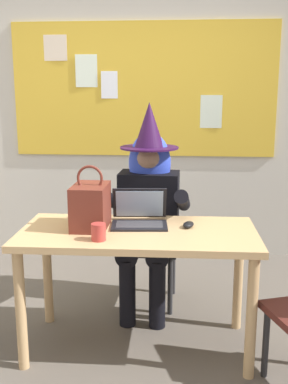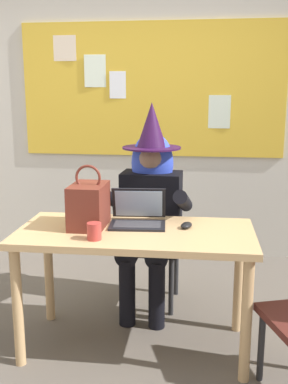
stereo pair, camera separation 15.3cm
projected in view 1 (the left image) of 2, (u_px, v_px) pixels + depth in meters
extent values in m
plane|color=#5B544C|center=(117.00, 353.00, 2.82)|extent=(24.00, 24.00, 0.00)
cube|color=beige|center=(144.00, 102.00, 4.32)|extent=(6.01, 0.10, 2.88)
cube|color=gold|center=(143.00, 90.00, 4.24)|extent=(2.40, 0.02, 1.20)
cube|color=white|center=(109.00, 85.00, 4.24)|extent=(0.15, 0.01, 0.24)
cube|color=#F4E0C6|center=(54.00, 48.00, 4.21)|extent=(0.24, 0.01, 0.23)
cube|color=white|center=(89.00, 71.00, 4.23)|extent=(0.24, 0.02, 0.29)
cube|color=white|center=(211.00, 112.00, 4.22)|extent=(0.20, 0.01, 0.29)
cube|color=tan|center=(138.00, 234.00, 2.74)|extent=(1.40, 0.70, 0.04)
cylinder|color=tan|center=(21.00, 311.00, 2.59)|extent=(0.06, 0.06, 0.71)
cylinder|color=tan|center=(251.00, 318.00, 2.51)|extent=(0.06, 0.06, 0.71)
cylinder|color=tan|center=(48.00, 272.00, 3.13)|extent=(0.06, 0.06, 0.71)
cylinder|color=tan|center=(238.00, 278.00, 3.04)|extent=(0.06, 0.06, 0.71)
cube|color=black|center=(149.00, 246.00, 3.40)|extent=(0.43, 0.43, 0.04)
cube|color=black|center=(152.00, 207.00, 3.53)|extent=(0.38, 0.05, 0.45)
cylinder|color=#262628|center=(170.00, 286.00, 3.26)|extent=(0.04, 0.04, 0.42)
cylinder|color=#262628|center=(122.00, 283.00, 3.30)|extent=(0.04, 0.04, 0.42)
cylinder|color=#262628|center=(173.00, 268.00, 3.59)|extent=(0.04, 0.04, 0.42)
cylinder|color=#262628|center=(130.00, 266.00, 3.63)|extent=(0.04, 0.04, 0.42)
cylinder|color=black|center=(157.00, 294.00, 3.08)|extent=(0.11, 0.11, 0.46)
cylinder|color=black|center=(127.00, 293.00, 3.11)|extent=(0.11, 0.11, 0.46)
cylinder|color=black|center=(160.00, 248.00, 3.19)|extent=(0.17, 0.43, 0.15)
cylinder|color=black|center=(131.00, 247.00, 3.21)|extent=(0.17, 0.43, 0.15)
cube|color=black|center=(149.00, 208.00, 3.35)|extent=(0.43, 0.28, 0.52)
cylinder|color=black|center=(183.00, 201.00, 3.07)|extent=(0.11, 0.47, 0.24)
cylinder|color=black|center=(108.00, 199.00, 3.14)|extent=(0.11, 0.47, 0.24)
sphere|color=#A37A60|center=(149.00, 158.00, 3.28)|extent=(0.20, 0.20, 0.20)
ellipsoid|color=blue|center=(150.00, 163.00, 3.31)|extent=(0.31, 0.23, 0.44)
cylinder|color=#2D0F38|center=(149.00, 148.00, 3.26)|extent=(0.41, 0.41, 0.01)
cone|color=#2D0F38|center=(149.00, 125.00, 3.23)|extent=(0.21, 0.21, 0.31)
cube|color=black|center=(139.00, 226.00, 2.80)|extent=(0.35, 0.24, 0.01)
cube|color=#333338|center=(139.00, 224.00, 2.80)|extent=(0.29, 0.18, 0.00)
cube|color=black|center=(140.00, 203.00, 2.92)|extent=(0.34, 0.11, 0.20)
cube|color=#99B7E0|center=(140.00, 204.00, 2.91)|extent=(0.30, 0.09, 0.17)
ellipsoid|color=black|center=(188.00, 225.00, 2.79)|extent=(0.09, 0.12, 0.03)
cube|color=maroon|center=(91.00, 206.00, 2.76)|extent=(0.20, 0.30, 0.26)
torus|color=maroon|center=(90.00, 178.00, 2.72)|extent=(0.16, 0.02, 0.16)
cylinder|color=#B23833|center=(99.00, 232.00, 2.54)|extent=(0.08, 0.08, 0.09)
cylinder|color=#262628|center=(266.00, 343.00, 2.55)|extent=(0.04, 0.04, 0.40)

